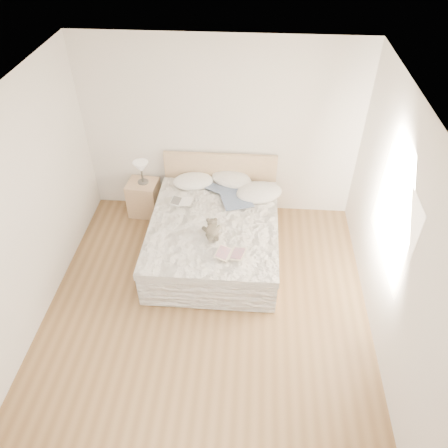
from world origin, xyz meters
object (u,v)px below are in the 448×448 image
at_px(teddy_bear, 212,235).
at_px(bed, 215,234).
at_px(photo_book, 182,202).
at_px(childrens_book, 230,254).
at_px(nightstand, 144,198).
at_px(table_lamp, 141,168).

bearing_deg(teddy_bear, bed, 79.59).
xyz_separation_m(photo_book, childrens_book, (0.75, -1.00, 0.00)).
xyz_separation_m(nightstand, childrens_book, (1.45, -1.51, 0.35)).
height_order(table_lamp, teddy_bear, table_lamp).
bearing_deg(childrens_book, table_lamp, 148.31).
height_order(table_lamp, photo_book, table_lamp).
distance_m(bed, teddy_bear, 0.53).
distance_m(bed, photo_book, 0.65).
height_order(bed, teddy_bear, bed).
xyz_separation_m(nightstand, photo_book, (0.69, -0.51, 0.35)).
bearing_deg(table_lamp, photo_book, -37.99).
bearing_deg(teddy_bear, nightstand, 122.94).
relative_size(nightstand, photo_book, 1.77).
bearing_deg(nightstand, childrens_book, -46.31).
relative_size(nightstand, teddy_bear, 1.82).
height_order(nightstand, table_lamp, table_lamp).
height_order(table_lamp, childrens_book, table_lamp).
relative_size(bed, childrens_book, 5.86).
xyz_separation_m(table_lamp, teddy_bear, (1.17, -1.22, -0.17)).
bearing_deg(photo_book, table_lamp, 149.28).
bearing_deg(photo_book, bed, -23.20).
bearing_deg(nightstand, bed, -34.09).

